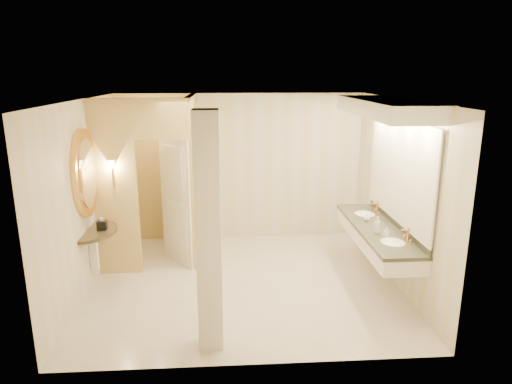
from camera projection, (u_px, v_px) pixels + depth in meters
floor at (245, 282)px, 6.86m from camera, size 4.50×4.50×0.00m
ceiling at (243, 100)px, 6.17m from camera, size 4.50×4.50×0.00m
wall_back at (240, 168)px, 8.44m from camera, size 4.50×0.02×2.70m
wall_front at (252, 248)px, 4.58m from camera, size 4.50×0.02×2.70m
wall_left at (83, 199)px, 6.37m from camera, size 0.02×4.00×2.70m
wall_right at (398, 193)px, 6.66m from camera, size 0.02×4.00×2.70m
toilet_closet at (171, 179)px, 7.36m from camera, size 1.50×1.55×2.70m
wall_sconce at (112, 165)px, 6.71m from camera, size 0.14×0.14×0.42m
vanity at (383, 176)px, 6.48m from camera, size 0.75×2.51×2.09m
console_shelf at (87, 198)px, 6.42m from camera, size 0.96×0.96×1.93m
pillar at (209, 235)px, 4.95m from camera, size 0.27×0.27×2.70m
tissue_box at (102, 225)px, 6.53m from camera, size 0.14×0.14×0.13m
toilet at (181, 225)px, 8.39m from camera, size 0.47×0.71×0.68m
soap_bottle_a at (386, 232)px, 6.26m from camera, size 0.07×0.07×0.12m
soap_bottle_b at (367, 217)px, 6.89m from camera, size 0.11×0.11×0.12m
soap_bottle_c at (377, 225)px, 6.37m from camera, size 0.12×0.12×0.24m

